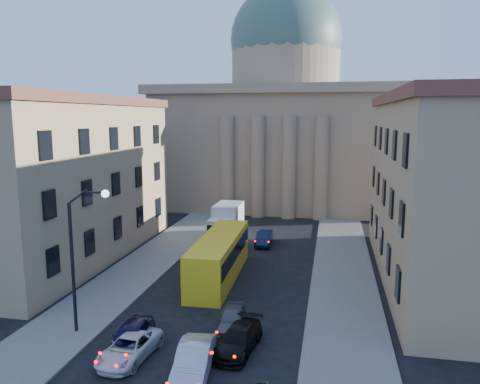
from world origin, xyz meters
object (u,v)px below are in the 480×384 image
(street_lamp, at_px, (80,249))
(city_bus, at_px, (219,256))
(car_left_near, at_px, (131,336))
(car_right_near, at_px, (194,360))
(box_truck, at_px, (226,223))

(street_lamp, distance_m, city_bus, 12.99)
(street_lamp, height_order, car_left_near, street_lamp)
(car_right_near, bearing_deg, city_bus, 92.16)
(street_lamp, relative_size, car_right_near, 1.88)
(car_left_near, height_order, box_truck, box_truck)
(car_right_near, distance_m, box_truck, 26.48)
(box_truck, bearing_deg, street_lamp, -98.52)
(car_left_near, distance_m, city_bus, 12.57)
(street_lamp, bearing_deg, car_left_near, -18.03)
(street_lamp, xyz_separation_m, car_right_near, (7.77, -3.04, -4.51))
(car_left_near, xyz_separation_m, car_right_near, (4.24, -1.89, 0.03))
(car_left_near, xyz_separation_m, city_bus, (2.09, 12.34, 1.10))
(street_lamp, height_order, box_truck, street_lamp)
(street_lamp, bearing_deg, car_right_near, -21.39)
(city_bus, bearing_deg, street_lamp, -118.10)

